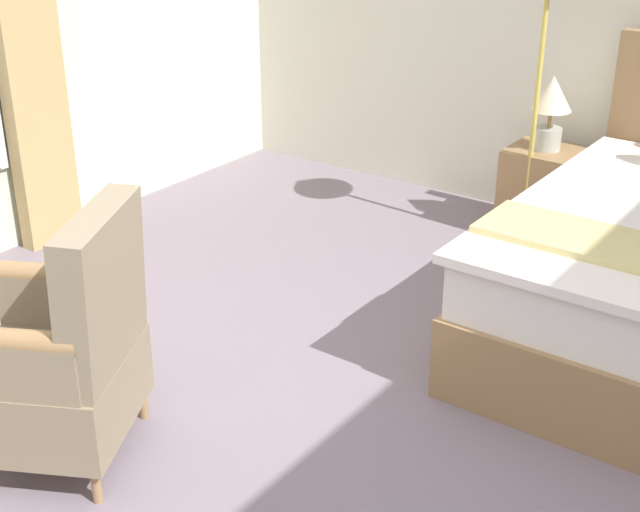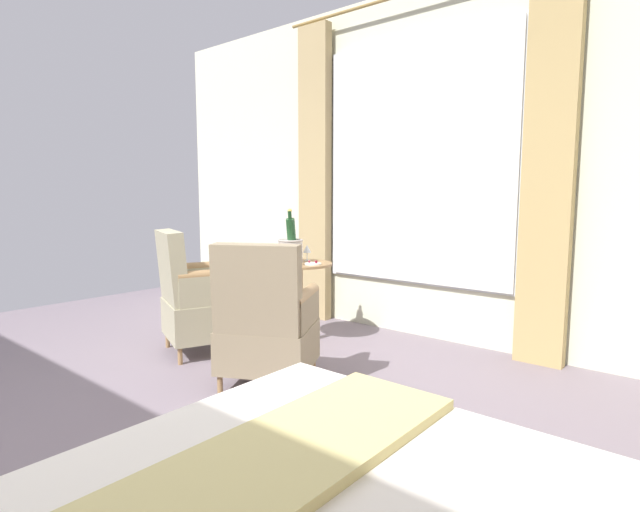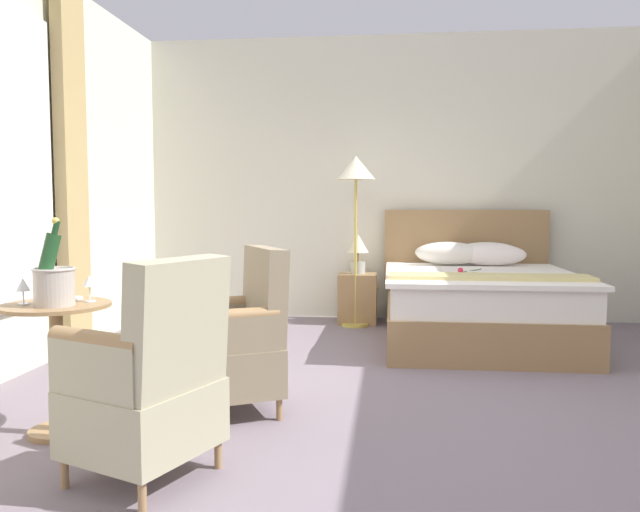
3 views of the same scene
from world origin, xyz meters
name	(u,v)px [view 1 (image 1 of 3)]	position (x,y,z in m)	size (l,w,h in m)	color
nightstand	(541,193)	(-0.39, 2.84, 0.26)	(0.42, 0.38, 0.53)	#98734A
bedside_lamp	(551,104)	(-0.39, 2.84, 0.79)	(0.23, 0.23, 0.42)	#B0B5AA
armchair_by_window	(62,356)	(-0.97, -0.12, 0.42)	(0.78, 0.78, 0.99)	#98734A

